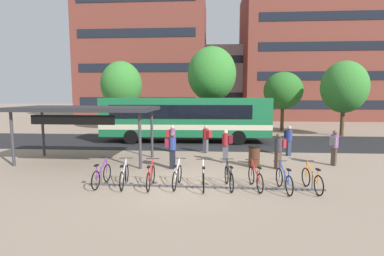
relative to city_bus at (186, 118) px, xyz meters
name	(u,v)px	position (x,y,z in m)	size (l,w,h in m)	color
ground	(180,185)	(0.62, -10.23, -1.78)	(200.00, 200.00, 0.00)	gray
bus_lane_asphalt	(195,142)	(0.62, 0.00, -1.77)	(80.00, 7.20, 0.01)	#232326
city_bus	(186,118)	(0.00, 0.00, 0.00)	(12.08, 2.85, 3.20)	#196B3D
bike_rack	(204,185)	(1.56, -10.55, -1.68)	(8.74, 0.20, 0.70)	#47474C
parked_bicycle_purple_0	(102,176)	(-2.30, -10.54, -1.39)	(0.52, 1.72, 0.99)	black
parked_bicycle_silver_1	(124,177)	(-1.41, -10.60, -1.39)	(0.52, 1.72, 0.99)	black
parked_bicycle_red_2	(151,177)	(-0.40, -10.62, -1.39)	(0.52, 1.72, 0.99)	black
parked_bicycle_white_3	(177,177)	(0.56, -10.47, -1.39)	(0.52, 1.72, 0.99)	black
parked_bicycle_white_4	(203,178)	(1.54, -10.61, -1.39)	(0.52, 1.72, 0.99)	black
parked_bicycle_black_5	(229,178)	(2.48, -10.48, -1.39)	(0.52, 1.72, 0.99)	black
parked_bicycle_red_6	(255,178)	(3.45, -10.49, -1.39)	(0.52, 1.71, 0.99)	black
parked_bicycle_blue_7	(284,180)	(4.42, -10.70, -1.39)	(0.52, 1.72, 0.99)	black
parked_bicycle_orange_8	(312,180)	(5.43, -10.60, -1.39)	(0.52, 1.72, 0.99)	black
transit_shelter	(85,110)	(-4.55, -6.69, 0.88)	(7.09, 3.39, 2.82)	#38383D
commuter_red_pack_0	(206,137)	(1.52, -4.07, -0.83)	(0.60, 0.55, 1.64)	#565660
commuter_maroon_pack_1	(172,148)	(-0.01, -7.85, -0.79)	(0.57, 0.41, 1.71)	black
commuter_red_pack_2	(279,148)	(4.94, -7.54, -0.81)	(0.61, 0.54, 1.68)	#47382D
commuter_navy_pack_3	(289,138)	(6.17, -4.47, -0.80)	(0.41, 0.57, 1.70)	#2D3851
commuter_grey_pack_4	(334,145)	(7.75, -6.71, -0.77)	(0.56, 0.60, 1.74)	#47382D
commuter_maroon_pack_5	(226,144)	(2.58, -6.47, -0.80)	(0.56, 0.39, 1.68)	#565660
commuter_red_pack_6	(172,137)	(-0.54, -3.87, -0.85)	(0.53, 0.35, 1.61)	#2D3851
trash_bin	(254,156)	(3.86, -7.28, -1.26)	(0.55, 0.55, 1.03)	#4C2819
street_tree_0	(212,74)	(1.83, 3.95, 3.38)	(4.08, 4.08, 7.46)	brown
street_tree_1	(283,91)	(8.55, 7.12, 2.04)	(3.63, 3.63, 5.57)	brown
street_tree_2	(121,85)	(-6.92, 6.97, 2.59)	(3.96, 3.96, 6.66)	brown
street_tree_3	(344,87)	(12.68, 3.84, 2.28)	(3.68, 3.68, 6.19)	brown
building_left_wing	(148,60)	(-7.80, 23.00, 6.84)	(17.24, 13.81, 17.22)	brown
building_right_wing	(318,56)	(17.18, 23.24, 7.32)	(21.58, 12.42, 18.20)	brown
building_centre_block	(210,83)	(1.55, 28.73, 3.60)	(18.52, 12.51, 10.75)	gray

